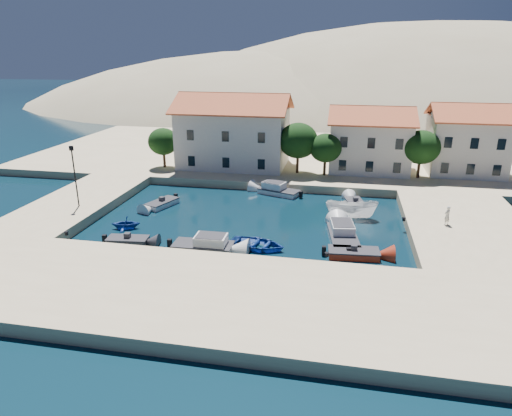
{
  "coord_description": "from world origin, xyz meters",
  "views": [
    {
      "loc": [
        8.81,
        -31.76,
        16.27
      ],
      "look_at": [
        0.97,
        8.1,
        2.0
      ],
      "focal_mm": 32.0,
      "sensor_mm": 36.0,
      "label": 1
    }
  ],
  "objects_px": {
    "building_mid": "(370,138)",
    "boat_east": "(351,218)",
    "building_left": "(234,129)",
    "pedestrian": "(447,215)",
    "cabin_cruiser_east": "(343,236)",
    "cabin_cruiser_south": "(203,245)",
    "building_right": "(467,138)",
    "lamppost": "(74,170)",
    "rowboat_south": "(257,248)"
  },
  "relations": [
    {
      "from": "cabin_cruiser_south",
      "to": "rowboat_south",
      "type": "distance_m",
      "value": 4.67
    },
    {
      "from": "cabin_cruiser_east",
      "to": "building_mid",
      "type": "bearing_deg",
      "value": -15.56
    },
    {
      "from": "lamppost",
      "to": "cabin_cruiser_south",
      "type": "relative_size",
      "value": 1.22
    },
    {
      "from": "rowboat_south",
      "to": "boat_east",
      "type": "distance_m",
      "value": 12.07
    },
    {
      "from": "building_mid",
      "to": "cabin_cruiser_east",
      "type": "distance_m",
      "value": 23.1
    },
    {
      "from": "building_mid",
      "to": "cabin_cruiser_south",
      "type": "xyz_separation_m",
      "value": [
        -14.45,
        -26.86,
        -4.75
      ]
    },
    {
      "from": "building_left",
      "to": "cabin_cruiser_south",
      "type": "height_order",
      "value": "building_left"
    },
    {
      "from": "boat_east",
      "to": "rowboat_south",
      "type": "bearing_deg",
      "value": 138.79
    },
    {
      "from": "building_mid",
      "to": "building_left",
      "type": "bearing_deg",
      "value": -176.82
    },
    {
      "from": "building_mid",
      "to": "boat_east",
      "type": "distance_m",
      "value": 17.32
    },
    {
      "from": "rowboat_south",
      "to": "boat_east",
      "type": "height_order",
      "value": "boat_east"
    },
    {
      "from": "building_left",
      "to": "building_mid",
      "type": "xyz_separation_m",
      "value": [
        18.0,
        1.0,
        -0.71
      ]
    },
    {
      "from": "building_mid",
      "to": "cabin_cruiser_south",
      "type": "bearing_deg",
      "value": -118.27
    },
    {
      "from": "building_right",
      "to": "boat_east",
      "type": "xyz_separation_m",
      "value": [
        -14.09,
        -17.38,
        -5.47
      ]
    },
    {
      "from": "building_left",
      "to": "cabin_cruiser_south",
      "type": "bearing_deg",
      "value": -82.17
    },
    {
      "from": "boat_east",
      "to": "pedestrian",
      "type": "distance_m",
      "value": 9.15
    },
    {
      "from": "cabin_cruiser_east",
      "to": "rowboat_south",
      "type": "bearing_deg",
      "value": 104.65
    },
    {
      "from": "cabin_cruiser_south",
      "to": "pedestrian",
      "type": "distance_m",
      "value": 22.23
    },
    {
      "from": "pedestrian",
      "to": "building_left",
      "type": "bearing_deg",
      "value": -73.96
    },
    {
      "from": "building_left",
      "to": "boat_east",
      "type": "bearing_deg",
      "value": -44.03
    },
    {
      "from": "building_right",
      "to": "cabin_cruiser_south",
      "type": "relative_size",
      "value": 1.84
    },
    {
      "from": "cabin_cruiser_south",
      "to": "rowboat_south",
      "type": "xyz_separation_m",
      "value": [
        4.44,
        1.37,
        -0.48
      ]
    },
    {
      "from": "cabin_cruiser_east",
      "to": "boat_east",
      "type": "relative_size",
      "value": 1.17
    },
    {
      "from": "lamppost",
      "to": "rowboat_south",
      "type": "xyz_separation_m",
      "value": [
        19.5,
        -4.49,
        -4.75
      ]
    },
    {
      "from": "cabin_cruiser_south",
      "to": "building_mid",
      "type": "bearing_deg",
      "value": 60.41
    },
    {
      "from": "lamppost",
      "to": "cabin_cruiser_south",
      "type": "bearing_deg",
      "value": -21.27
    },
    {
      "from": "cabin_cruiser_south",
      "to": "boat_east",
      "type": "bearing_deg",
      "value": 38.99
    },
    {
      "from": "rowboat_south",
      "to": "boat_east",
      "type": "bearing_deg",
      "value": -29.82
    },
    {
      "from": "building_left",
      "to": "cabin_cruiser_east",
      "type": "height_order",
      "value": "building_left"
    },
    {
      "from": "building_mid",
      "to": "boat_east",
      "type": "xyz_separation_m",
      "value": [
        -2.09,
        -16.38,
        -5.22
      ]
    },
    {
      "from": "building_right",
      "to": "rowboat_south",
      "type": "height_order",
      "value": "building_right"
    },
    {
      "from": "building_left",
      "to": "rowboat_south",
      "type": "relative_size",
      "value": 3.03
    },
    {
      "from": "cabin_cruiser_east",
      "to": "pedestrian",
      "type": "distance_m",
      "value": 9.84
    },
    {
      "from": "building_right",
      "to": "cabin_cruiser_east",
      "type": "bearing_deg",
      "value": -122.31
    },
    {
      "from": "building_left",
      "to": "boat_east",
      "type": "relative_size",
      "value": 2.84
    },
    {
      "from": "building_mid",
      "to": "building_right",
      "type": "distance_m",
      "value": 12.04
    },
    {
      "from": "cabin_cruiser_south",
      "to": "boat_east",
      "type": "xyz_separation_m",
      "value": [
        12.35,
        10.48,
        -0.48
      ]
    },
    {
      "from": "cabin_cruiser_east",
      "to": "building_right",
      "type": "bearing_deg",
      "value": -40.71
    },
    {
      "from": "cabin_cruiser_south",
      "to": "cabin_cruiser_east",
      "type": "relative_size",
      "value": 0.85
    },
    {
      "from": "building_right",
      "to": "rowboat_south",
      "type": "relative_size",
      "value": 1.95
    },
    {
      "from": "building_mid",
      "to": "cabin_cruiser_south",
      "type": "relative_size",
      "value": 2.05
    },
    {
      "from": "boat_east",
      "to": "building_right",
      "type": "bearing_deg",
      "value": -39.27
    },
    {
      "from": "building_left",
      "to": "pedestrian",
      "type": "distance_m",
      "value": 30.73
    },
    {
      "from": "building_mid",
      "to": "cabin_cruiser_south",
      "type": "height_order",
      "value": "building_mid"
    },
    {
      "from": "cabin_cruiser_south",
      "to": "pedestrian",
      "type": "xyz_separation_m",
      "value": [
        20.84,
        7.62,
        1.41
      ]
    },
    {
      "from": "rowboat_south",
      "to": "pedestrian",
      "type": "height_order",
      "value": "pedestrian"
    },
    {
      "from": "cabin_cruiser_east",
      "to": "building_left",
      "type": "bearing_deg",
      "value": 26.91
    },
    {
      "from": "building_mid",
      "to": "boat_east",
      "type": "height_order",
      "value": "building_mid"
    },
    {
      "from": "cabin_cruiser_south",
      "to": "cabin_cruiser_east",
      "type": "xyz_separation_m",
      "value": [
        11.63,
        4.43,
        0.0
      ]
    },
    {
      "from": "building_left",
      "to": "rowboat_south",
      "type": "distance_m",
      "value": 26.44
    }
  ]
}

